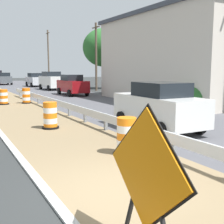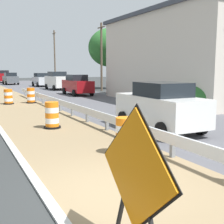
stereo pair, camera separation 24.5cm
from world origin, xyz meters
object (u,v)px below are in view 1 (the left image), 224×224
Objects in this scene: car_distant_a at (72,85)px; car_lead_near_lane at (159,106)px; traffic_barrel_close at (50,117)px; traffic_barrel_far at (26,96)px; traffic_barrel_mid at (3,98)px; warning_sign_diamond at (146,174)px; car_trailing_near_lane at (36,80)px; car_trailing_far_lane at (4,79)px; car_mid_far_lane at (52,81)px; utility_pole_far at (48,56)px; utility_pole_mid at (96,56)px; traffic_barrel_nearest at (127,138)px.

car_lead_near_lane is at bearing -8.85° from car_distant_a.
traffic_barrel_close is 1.00× the size of traffic_barrel_far.
car_distant_a is (7.06, 4.87, 0.49)m from traffic_barrel_mid.
car_trailing_near_lane is (8.45, 39.11, -0.11)m from warning_sign_diamond.
warning_sign_diamond reaches higher than car_trailing_far_lane.
warning_sign_diamond is 32.69m from car_mid_far_lane.
utility_pole_far reaches higher than traffic_barrel_close.
car_trailing_far_lane is (2.73, 28.15, 0.45)m from traffic_barrel_far.
car_mid_far_lane is (0.06, -7.54, 0.13)m from car_trailing_near_lane.
utility_pole_mid is at bearing 17.95° from car_trailing_near_lane.
traffic_barrel_close reaches higher than traffic_barrel_nearest.
traffic_barrel_far reaches higher than traffic_barrel_nearest.
car_distant_a is 0.51× the size of utility_pole_far.
traffic_barrel_nearest is at bearing -10.55° from car_trailing_near_lane.
car_lead_near_lane is 1.03× the size of car_trailing_near_lane.
car_trailing_near_lane is at bearing -158.38° from car_trailing_far_lane.
car_trailing_far_lane is 1.00× the size of car_distant_a.
utility_pole_far is (7.16, -1.02, 3.63)m from car_trailing_far_lane.
traffic_barrel_far is 0.26× the size of car_trailing_near_lane.
traffic_barrel_close reaches higher than traffic_barrel_mid.
car_trailing_far_lane is (3.92, 37.92, 0.45)m from traffic_barrel_close.
traffic_barrel_mid is 0.24× the size of car_trailing_far_lane.
warning_sign_diamond is at bearing -18.18° from car_distant_a.
car_distant_a is (5.83, 19.43, 0.48)m from traffic_barrel_nearest.
utility_pole_far is (3.91, 14.12, 3.50)m from car_mid_far_lane.
utility_pole_mid is at bearing 37.06° from traffic_barrel_mid.
car_mid_far_lane is (8.51, 31.57, 0.02)m from warning_sign_diamond.
utility_pole_mid is (7.25, 20.87, 2.97)m from car_lead_near_lane.
car_lead_near_lane is 0.96× the size of car_mid_far_lane.
traffic_barrel_nearest is 4.82m from traffic_barrel_close.
traffic_barrel_mid is at bearing 92.24° from traffic_barrel_close.
warning_sign_diamond is 1.91× the size of traffic_barrel_mid.
car_lead_near_lane is at bearing -130.80° from warning_sign_diamond.
utility_pole_far reaches higher than traffic_barrel_nearest.
car_distant_a reaches higher than traffic_barrel_mid.
utility_pole_far reaches higher than traffic_barrel_far.
traffic_barrel_mid is 8.59m from car_distant_a.
utility_pole_mid reaches higher than car_mid_far_lane.
car_lead_near_lane is at bearing 178.65° from car_trailing_far_lane.
traffic_barrel_mid is 0.25× the size of car_trailing_near_lane.
car_trailing_near_lane is (6.28, 35.06, 0.47)m from traffic_barrel_nearest.
utility_pole_far is at bearing 67.05° from traffic_barrel_mid.
car_trailing_far_lane is at bearing 1.04° from car_lead_near_lane.
traffic_barrel_close is at bearing 58.79° from car_lead_near_lane.
car_lead_near_lane is (2.62, -12.20, 0.48)m from traffic_barrel_far.
car_lead_near_lane is (2.97, 2.33, 0.49)m from traffic_barrel_nearest.
car_trailing_near_lane is at bearing -104.08° from warning_sign_diamond.
traffic_barrel_close is at bearing -106.73° from utility_pole_far.
traffic_barrel_nearest is 0.24× the size of car_trailing_far_lane.
traffic_barrel_nearest is 0.12× the size of utility_pole_far.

